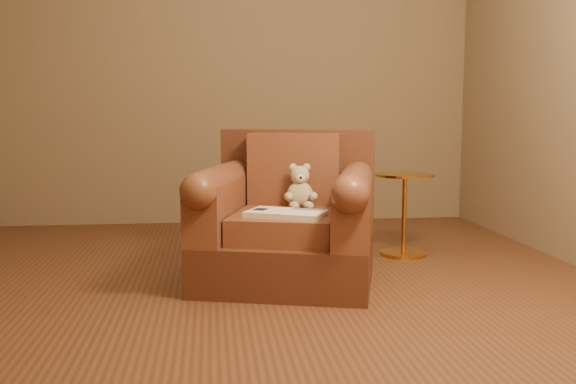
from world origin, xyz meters
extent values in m
plane|color=brown|center=(0.00, 0.00, 0.00)|extent=(4.00, 4.00, 0.00)
cube|color=#7C674C|center=(0.00, 2.00, 1.35)|extent=(4.00, 0.02, 2.70)
cube|color=#50291A|center=(0.17, -0.03, 0.13)|extent=(1.15, 1.11, 0.26)
cube|color=#50291A|center=(0.28, 0.35, 0.55)|extent=(0.93, 0.35, 0.58)
cube|color=brown|center=(0.16, -0.08, 0.33)|extent=(0.70, 0.78, 0.14)
cube|color=brown|center=(0.25, 0.23, 0.62)|extent=(0.57, 0.29, 0.42)
cube|color=brown|center=(-0.20, 0.02, 0.41)|extent=(0.40, 0.82, 0.30)
cube|color=brown|center=(0.52, -0.18, 0.41)|extent=(0.40, 0.82, 0.30)
cylinder|color=brown|center=(-0.20, 0.02, 0.56)|extent=(0.40, 0.82, 0.19)
cylinder|color=brown|center=(0.52, -0.18, 0.56)|extent=(0.40, 0.82, 0.19)
ellipsoid|color=tan|center=(0.26, 0.08, 0.48)|extent=(0.15, 0.14, 0.16)
sphere|color=tan|center=(0.26, 0.09, 0.59)|extent=(0.11, 0.11, 0.11)
ellipsoid|color=tan|center=(0.22, 0.09, 0.64)|extent=(0.04, 0.03, 0.04)
ellipsoid|color=tan|center=(0.30, 0.09, 0.64)|extent=(0.04, 0.03, 0.04)
ellipsoid|color=beige|center=(0.26, 0.03, 0.58)|extent=(0.05, 0.04, 0.04)
sphere|color=black|center=(0.26, 0.02, 0.59)|extent=(0.02, 0.02, 0.02)
ellipsoid|color=tan|center=(0.19, 0.02, 0.48)|extent=(0.05, 0.10, 0.05)
ellipsoid|color=tan|center=(0.33, 0.01, 0.48)|extent=(0.05, 0.10, 0.05)
ellipsoid|color=tan|center=(0.22, -0.01, 0.43)|extent=(0.06, 0.10, 0.05)
ellipsoid|color=tan|center=(0.30, -0.02, 0.43)|extent=(0.06, 0.10, 0.05)
cube|color=beige|center=(0.14, -0.22, 0.42)|extent=(0.47, 0.40, 0.03)
cube|color=white|center=(0.05, -0.18, 0.43)|extent=(0.28, 0.30, 0.00)
cube|color=white|center=(0.23, -0.27, 0.43)|extent=(0.28, 0.30, 0.00)
cube|color=beige|center=(0.14, -0.22, 0.43)|extent=(0.12, 0.22, 0.00)
cube|color=#0F1638|center=(0.01, -0.16, 0.44)|extent=(0.10, 0.11, 0.00)
cube|color=slate|center=(0.27, -0.19, 0.44)|extent=(0.18, 0.13, 0.00)
cylinder|color=gold|center=(1.03, 0.54, 0.01)|extent=(0.31, 0.31, 0.02)
cylinder|color=gold|center=(1.03, 0.54, 0.27)|extent=(0.03, 0.03, 0.51)
cylinder|color=gold|center=(1.03, 0.54, 0.54)|extent=(0.39, 0.39, 0.02)
cylinder|color=gold|center=(1.03, 0.54, 0.53)|extent=(0.03, 0.03, 0.02)
camera|label=1|loc=(-0.25, -3.54, 0.96)|focal=40.00mm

